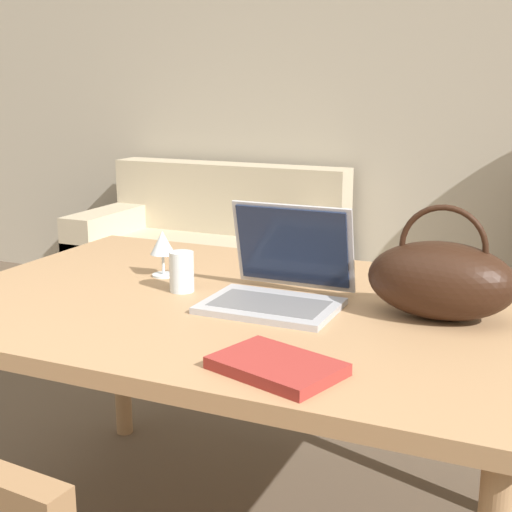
{
  "coord_description": "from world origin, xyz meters",
  "views": [
    {
      "loc": [
        0.76,
        -0.74,
        1.28
      ],
      "look_at": [
        0.06,
        0.82,
        0.86
      ],
      "focal_mm": 50.0,
      "sensor_mm": 36.0,
      "label": 1
    }
  ],
  "objects_px": {
    "laptop": "(281,277)",
    "wine_glass": "(163,245)",
    "drinking_glass": "(182,272)",
    "handbag": "(441,279)",
    "couch": "(211,262)"
  },
  "relations": [
    {
      "from": "laptop",
      "to": "couch",
      "type": "bearing_deg",
      "value": 122.29
    },
    {
      "from": "drinking_glass",
      "to": "wine_glass",
      "type": "xyz_separation_m",
      "value": [
        -0.12,
        0.11,
        0.04
      ]
    },
    {
      "from": "couch",
      "to": "drinking_glass",
      "type": "bearing_deg",
      "value": -64.4
    },
    {
      "from": "couch",
      "to": "handbag",
      "type": "distance_m",
      "value": 2.47
    },
    {
      "from": "wine_glass",
      "to": "handbag",
      "type": "relative_size",
      "value": 0.38
    },
    {
      "from": "wine_glass",
      "to": "handbag",
      "type": "height_order",
      "value": "handbag"
    },
    {
      "from": "laptop",
      "to": "handbag",
      "type": "xyz_separation_m",
      "value": [
        0.39,
        0.03,
        0.03
      ]
    },
    {
      "from": "wine_glass",
      "to": "drinking_glass",
      "type": "bearing_deg",
      "value": -41.59
    },
    {
      "from": "drinking_glass",
      "to": "handbag",
      "type": "height_order",
      "value": "handbag"
    },
    {
      "from": "couch",
      "to": "laptop",
      "type": "relative_size",
      "value": 4.43
    },
    {
      "from": "drinking_glass",
      "to": "wine_glass",
      "type": "bearing_deg",
      "value": 138.41
    },
    {
      "from": "laptop",
      "to": "drinking_glass",
      "type": "relative_size",
      "value": 3.03
    },
    {
      "from": "handbag",
      "to": "laptop",
      "type": "bearing_deg",
      "value": -175.69
    },
    {
      "from": "laptop",
      "to": "wine_glass",
      "type": "xyz_separation_m",
      "value": [
        -0.4,
        0.09,
        0.03
      ]
    },
    {
      "from": "laptop",
      "to": "wine_glass",
      "type": "relative_size",
      "value": 2.46
    }
  ]
}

